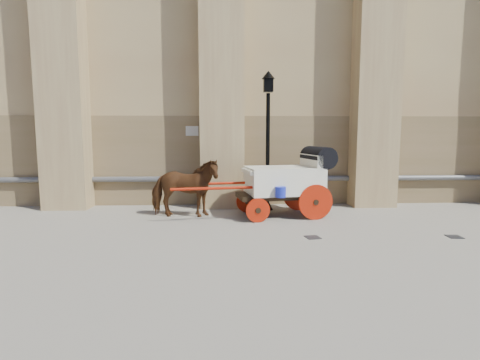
{
  "coord_description": "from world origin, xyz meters",
  "views": [
    {
      "loc": [
        -0.96,
        -8.63,
        2.36
      ],
      "look_at": [
        -0.49,
        2.1,
        1.07
      ],
      "focal_mm": 28.0,
      "sensor_mm": 36.0,
      "label": 1
    }
  ],
  "objects": [
    {
      "name": "ground",
      "position": [
        0.0,
        0.0,
        0.0
      ],
      "size": [
        90.0,
        90.0,
        0.0
      ],
      "primitive_type": "plane",
      "color": "gray",
      "rests_on": "ground"
    },
    {
      "name": "horse",
      "position": [
        -2.09,
        2.08,
        0.84
      ],
      "size": [
        2.04,
        1.0,
        1.69
      ],
      "primitive_type": "imported",
      "rotation": [
        0.0,
        0.0,
        1.53
      ],
      "color": "#593317",
      "rests_on": "ground"
    },
    {
      "name": "carriage",
      "position": [
        0.94,
        2.16,
        1.09
      ],
      "size": [
        4.77,
        1.93,
        2.03
      ],
      "rotation": [
        0.0,
        0.0,
        0.15
      ],
      "color": "black",
      "rests_on": "ground"
    },
    {
      "name": "street_lamp",
      "position": [
        0.42,
        3.03,
        2.31
      ],
      "size": [
        0.4,
        0.4,
        4.32
      ],
      "color": "black",
      "rests_on": "ground"
    },
    {
      "name": "drain_grate_near",
      "position": [
        1.1,
        -0.27,
        0.01
      ],
      "size": [
        0.37,
        0.37,
        0.01
      ],
      "primitive_type": "cube",
      "rotation": [
        0.0,
        0.0,
        0.18
      ],
      "color": "black",
      "rests_on": "ground"
    },
    {
      "name": "drain_grate_far",
      "position": [
        4.41,
        -0.36,
        0.01
      ],
      "size": [
        0.34,
        0.34,
        0.01
      ],
      "primitive_type": "cube",
      "rotation": [
        0.0,
        0.0,
        -0.06
      ],
      "color": "black",
      "rests_on": "ground"
    }
  ]
}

